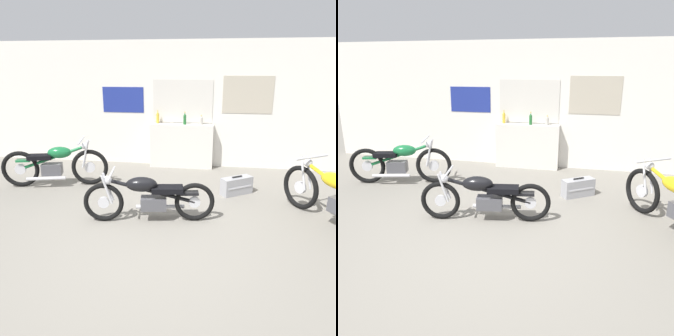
{
  "view_description": "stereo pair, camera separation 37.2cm",
  "coord_description": "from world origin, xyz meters",
  "views": [
    {
      "loc": [
        0.77,
        -3.74,
        2.25
      ],
      "look_at": [
        0.03,
        1.16,
        0.7
      ],
      "focal_mm": 35.0,
      "sensor_mm": 36.0,
      "label": 1
    },
    {
      "loc": [
        1.14,
        -3.67,
        2.25
      ],
      "look_at": [
        0.03,
        1.16,
        0.7
      ],
      "focal_mm": 35.0,
      "sensor_mm": 36.0,
      "label": 2
    }
  ],
  "objects": [
    {
      "name": "motorcycle_black",
      "position": [
        -0.19,
        0.69,
        0.39
      ],
      "size": [
        1.95,
        0.66,
        0.77
      ],
      "color": "black",
      "rests_on": "ground_plane"
    },
    {
      "name": "motorcycle_green",
      "position": [
        -2.3,
        1.92,
        0.43
      ],
      "size": [
        1.98,
        0.73,
        0.9
      ],
      "color": "black",
      "rests_on": "ground_plane"
    },
    {
      "name": "ground_plane",
      "position": [
        0.0,
        0.0,
        0.0
      ],
      "size": [
        24.0,
        24.0,
        0.0
      ],
      "primitive_type": "plane",
      "color": "gray"
    },
    {
      "name": "hard_case_silver",
      "position": [
        1.16,
        1.99,
        0.16
      ],
      "size": [
        0.6,
        0.5,
        0.34
      ],
      "color": "#9E9EA3",
      "rests_on": "ground_plane"
    },
    {
      "name": "bottle_leftmost",
      "position": [
        -0.58,
        3.57,
        1.13
      ],
      "size": [
        0.07,
        0.07,
        0.29
      ],
      "color": "gold",
      "rests_on": "sill_counter"
    },
    {
      "name": "bottle_center",
      "position": [
        0.41,
        3.55,
        1.09
      ],
      "size": [
        0.07,
        0.07,
        0.21
      ],
      "color": "#B7B2A8",
      "rests_on": "sill_counter"
    },
    {
      "name": "wall_back",
      "position": [
        0.0,
        3.72,
        1.4
      ],
      "size": [
        10.0,
        0.07,
        2.8
      ],
      "color": "silver",
      "rests_on": "ground_plane"
    },
    {
      "name": "sill_counter",
      "position": [
        -0.02,
        3.54,
        0.5
      ],
      "size": [
        1.43,
        0.28,
        1.0
      ],
      "color": "silver",
      "rests_on": "ground_plane"
    },
    {
      "name": "bottle_left_center",
      "position": [
        0.05,
        3.51,
        1.12
      ],
      "size": [
        0.06,
        0.06,
        0.28
      ],
      "color": "#23662D",
      "rests_on": "sill_counter"
    }
  ]
}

